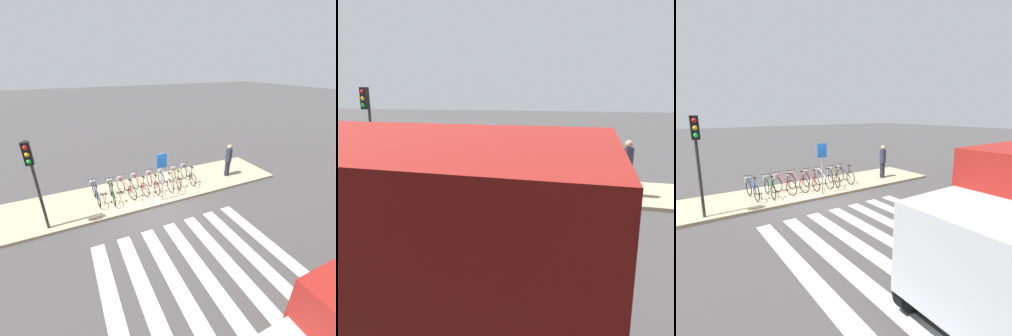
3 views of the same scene
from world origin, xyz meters
TOP-DOWN VIEW (x-y plane):
  - ground_plane at (0.00, 0.00)m, footprint 120.00×120.00m
  - sidewalk at (0.00, 1.45)m, footprint 13.94×2.91m
  - road_crosswalk at (0.00, -5.24)m, footprint 5.85×8.00m
  - parked_bicycle_0 at (-2.28, 1.49)m, footprint 0.46×1.58m
  - parked_bicycle_1 at (-1.61, 1.31)m, footprint 0.46×1.58m
  - parked_bicycle_2 at (-0.97, 1.41)m, footprint 0.66×1.50m
  - parked_bicycle_3 at (-0.31, 1.45)m, footprint 0.57×1.54m
  - parked_bicycle_4 at (0.35, 1.38)m, footprint 0.46×1.58m
  - parked_bicycle_5 at (0.99, 1.33)m, footprint 0.46×1.58m
  - parked_bicycle_6 at (1.59, 1.34)m, footprint 0.47×1.56m
  - parked_bicycle_7 at (2.31, 1.44)m, footprint 0.46×1.58m
  - pedestrian at (4.60, 1.08)m, footprint 0.34×0.34m
  - traffic_light at (-4.20, 0.24)m, footprint 0.24×0.40m
  - sign_post at (0.40, 0.29)m, footprint 0.44×0.07m

SIDE VIEW (x-z plane):
  - ground_plane at x=0.00m, z-range 0.00..0.00m
  - road_crosswalk at x=0.00m, z-range 0.00..0.01m
  - sidewalk at x=0.00m, z-range 0.00..0.12m
  - parked_bicycle_0 at x=-2.28m, z-range 0.07..1.04m
  - parked_bicycle_1 at x=-1.61m, z-range 0.07..1.04m
  - parked_bicycle_2 at x=-0.97m, z-range 0.07..1.04m
  - parked_bicycle_3 at x=-0.31m, z-range 0.07..1.04m
  - parked_bicycle_4 at x=0.35m, z-range 0.07..1.04m
  - parked_bicycle_5 at x=0.99m, z-range 0.07..1.04m
  - parked_bicycle_6 at x=1.59m, z-range 0.07..1.04m
  - parked_bicycle_7 at x=2.31m, z-range 0.07..1.04m
  - pedestrian at x=4.60m, z-range 0.17..1.94m
  - sign_post at x=0.40m, z-range 0.52..2.75m
  - traffic_light at x=-4.20m, z-range 0.87..4.28m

